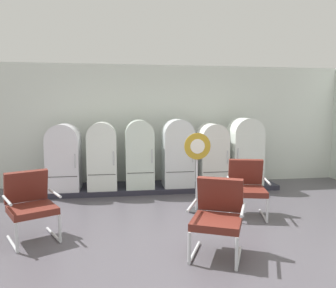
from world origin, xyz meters
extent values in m
cube|color=#4B474E|center=(0.00, 0.00, -0.03)|extent=(12.00, 10.00, 0.05)
cube|color=silver|center=(0.00, 3.66, 1.40)|extent=(11.76, 0.12, 2.81)
cube|color=#47443F|center=(0.00, 3.66, 2.46)|extent=(11.76, 0.07, 0.06)
cube|color=#2A2936|center=(0.00, 3.02, 0.05)|extent=(5.33, 0.95, 0.10)
cube|color=white|center=(-1.99, 2.94, 0.63)|extent=(0.66, 0.70, 1.06)
cylinder|color=white|center=(-1.99, 2.94, 1.16)|extent=(0.66, 0.68, 0.66)
cube|color=#383838|center=(-1.99, 2.59, 0.44)|extent=(0.60, 0.01, 0.01)
cylinder|color=silver|center=(-1.72, 2.57, 0.76)|extent=(0.02, 0.02, 0.28)
cube|color=white|center=(-1.20, 2.92, 0.66)|extent=(0.60, 0.66, 1.11)
cylinder|color=white|center=(-1.20, 2.92, 1.22)|extent=(0.60, 0.65, 0.60)
cube|color=#383838|center=(-1.20, 2.59, 0.46)|extent=(0.56, 0.01, 0.01)
cylinder|color=silver|center=(-0.96, 2.57, 0.79)|extent=(0.02, 0.02, 0.28)
cube|color=silver|center=(-0.41, 2.90, 0.68)|extent=(0.60, 0.61, 1.16)
cylinder|color=silver|center=(-0.41, 2.90, 1.26)|extent=(0.60, 0.60, 0.60)
cube|color=#383838|center=(-0.41, 2.59, 0.47)|extent=(0.55, 0.01, 0.01)
cylinder|color=silver|center=(-0.17, 2.57, 0.82)|extent=(0.02, 0.02, 0.28)
cube|color=silver|center=(0.43, 2.89, 0.68)|extent=(0.65, 0.59, 1.14)
cylinder|color=silver|center=(0.43, 2.89, 1.25)|extent=(0.65, 0.58, 0.65)
cube|color=#383838|center=(0.43, 2.59, 0.47)|extent=(0.60, 0.01, 0.01)
cylinder|color=silver|center=(0.69, 2.57, 0.81)|extent=(0.02, 0.02, 0.28)
cube|color=white|center=(1.21, 2.93, 0.64)|extent=(0.61, 0.68, 1.06)
cylinder|color=white|center=(1.21, 2.93, 1.17)|extent=(0.61, 0.67, 0.61)
cube|color=#383838|center=(1.21, 2.59, 0.44)|extent=(0.56, 0.01, 0.01)
cylinder|color=silver|center=(1.46, 2.57, 0.76)|extent=(0.02, 0.02, 0.28)
cube|color=white|center=(1.98, 2.89, 0.68)|extent=(0.68, 0.61, 1.15)
cylinder|color=white|center=(1.98, 2.89, 1.25)|extent=(0.68, 0.60, 0.68)
cube|color=#383838|center=(1.98, 2.59, 0.47)|extent=(0.63, 0.01, 0.01)
cylinder|color=silver|center=(1.69, 2.57, 0.81)|extent=(0.02, 0.02, 0.28)
cylinder|color=silver|center=(-2.27, 0.33, 0.02)|extent=(0.32, 0.56, 0.04)
cylinder|color=silver|center=(-2.13, 0.08, 0.20)|extent=(0.05, 0.05, 0.37)
cylinder|color=silver|center=(-1.79, 0.58, 0.02)|extent=(0.32, 0.56, 0.04)
cylinder|color=silver|center=(-1.65, 0.33, 0.20)|extent=(0.05, 0.05, 0.37)
cube|color=maroon|center=(-2.03, 0.46, 0.43)|extent=(0.77, 0.77, 0.09)
cube|color=maroon|center=(-2.16, 0.72, 0.71)|extent=(0.59, 0.41, 0.46)
cylinder|color=silver|center=(-2.30, 0.31, 0.62)|extent=(0.27, 0.46, 0.04)
cylinder|color=silver|center=(-1.75, 0.60, 0.62)|extent=(0.27, 0.46, 0.04)
cylinder|color=silver|center=(1.00, 1.04, 0.02)|extent=(0.18, 0.61, 0.04)
cylinder|color=silver|center=(0.93, 0.76, 0.20)|extent=(0.05, 0.05, 0.37)
cylinder|color=silver|center=(1.53, 0.91, 0.02)|extent=(0.18, 0.61, 0.04)
cylinder|color=silver|center=(1.46, 0.63, 0.20)|extent=(0.05, 0.05, 0.37)
cube|color=maroon|center=(1.27, 0.97, 0.43)|extent=(0.70, 0.68, 0.09)
cube|color=maroon|center=(1.33, 1.26, 0.71)|extent=(0.60, 0.30, 0.46)
cylinder|color=silver|center=(0.97, 1.05, 0.62)|extent=(0.15, 0.50, 0.04)
cylinder|color=silver|center=(1.57, 0.90, 0.62)|extent=(0.15, 0.50, 0.04)
cylinder|color=silver|center=(0.07, -0.28, 0.02)|extent=(0.30, 0.57, 0.04)
cylinder|color=silver|center=(-0.06, -0.54, 0.20)|extent=(0.05, 0.05, 0.37)
cylinder|color=silver|center=(0.56, -0.51, 0.02)|extent=(0.30, 0.57, 0.04)
cylinder|color=silver|center=(0.43, -0.77, 0.20)|extent=(0.05, 0.05, 0.37)
cube|color=maroon|center=(0.31, -0.39, 0.43)|extent=(0.76, 0.75, 0.09)
cube|color=maroon|center=(0.44, -0.13, 0.71)|extent=(0.59, 0.39, 0.46)
cylinder|color=silver|center=(0.03, -0.26, 0.62)|extent=(0.25, 0.47, 0.04)
cylinder|color=silver|center=(0.59, -0.53, 0.62)|extent=(0.25, 0.47, 0.04)
cylinder|color=#2D2D30|center=(0.49, 1.37, 0.01)|extent=(0.32, 0.32, 0.03)
cylinder|color=silver|center=(0.49, 1.37, 0.60)|extent=(0.04, 0.04, 1.13)
cylinder|color=#B18A23|center=(0.49, 1.34, 1.16)|extent=(0.46, 0.02, 0.46)
cylinder|color=white|center=(0.49, 1.33, 1.16)|extent=(0.25, 0.00, 0.25)
camera|label=1|loc=(-0.84, -4.12, 1.82)|focal=35.08mm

